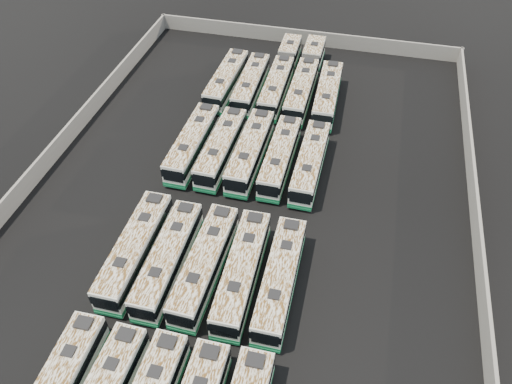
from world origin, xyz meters
The scene contains 17 objects.
ground centered at (0.00, 0.00, 0.00)m, with size 140.00×140.00×0.00m, color black.
perimeter_wall centered at (0.00, 0.00, 1.10)m, with size 45.20×73.20×2.20m.
bus_midfront_far_left centered at (-7.51, -8.16, 1.74)m, with size 2.67×12.13×3.41m.
bus_midfront_left centered at (-4.31, -8.41, 1.70)m, with size 2.58×11.83×3.33m.
bus_midfront_center centered at (-1.03, -8.22, 1.73)m, with size 2.79×12.02×3.37m.
bus_midfront_right centered at (2.30, -8.24, 1.73)m, with size 2.82×12.07×3.39m.
bus_midfront_far_right centered at (5.60, -8.19, 1.71)m, with size 2.64×11.87×3.34m.
bus_midback_far_left centered at (-7.55, 7.44, 1.72)m, with size 2.67×11.96×3.36m.
bus_midback_left centered at (-4.27, 7.47, 1.70)m, with size 2.72×11.88×3.33m.
bus_midback_center centered at (-1.02, 7.59, 1.75)m, with size 2.66×12.15×3.42m.
bus_midback_right centered at (2.29, 7.54, 1.67)m, with size 2.53×11.63×3.27m.
bus_midback_far_right centered at (5.60, 7.35, 1.68)m, with size 2.58×11.69×3.29m.
bus_back_far_left centered at (-7.59, 20.87, 1.72)m, with size 2.79×11.99×3.37m.
bus_back_left centered at (-4.34, 20.86, 1.67)m, with size 2.62×11.66×3.28m.
bus_back_center centered at (-1.04, 23.98, 1.68)m, with size 2.68×18.12×3.28m.
bus_back_right centered at (2.25, 23.96, 1.73)m, with size 2.54×18.64×3.38m.
bus_back_far_right centered at (5.56, 20.66, 1.73)m, with size 2.83×12.08×3.39m.
Camera 1 is at (9.65, -33.02, 36.07)m, focal length 35.00 mm.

